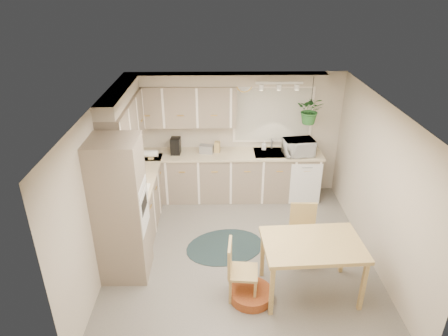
{
  "coord_description": "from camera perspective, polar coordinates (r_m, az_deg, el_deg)",
  "views": [
    {
      "loc": [
        -0.34,
        -5.06,
        3.97
      ],
      "look_at": [
        -0.24,
        0.55,
        1.24
      ],
      "focal_mm": 32.0,
      "sensor_mm": 36.0,
      "label": 1
    }
  ],
  "objects": [
    {
      "name": "soffit_back",
      "position": [
        7.2,
        0.15,
        12.58
      ],
      "size": [
        3.6,
        0.3,
        0.2
      ],
      "primitive_type": "cube",
      "color": "#C0B39E",
      "rests_on": "wall_back"
    },
    {
      "name": "base_cab_left",
      "position": [
        7.03,
        -12.05,
        -4.7
      ],
      "size": [
        0.6,
        1.85,
        0.9
      ],
      "primitive_type": "cube",
      "color": "gray",
      "rests_on": "floor"
    },
    {
      "name": "chair_back",
      "position": [
        6.18,
        11.34,
        -9.37
      ],
      "size": [
        0.43,
        0.43,
        0.89
      ],
      "primitive_type": "cube",
      "rotation": [
        0.0,
        0.0,
        3.12
      ],
      "color": "tan",
      "rests_on": "floor"
    },
    {
      "name": "dishwasher_front",
      "position": [
        7.62,
        11.56,
        -2.31
      ],
      "size": [
        0.58,
        0.02,
        0.83
      ],
      "primitive_type": "cube",
      "color": "white",
      "rests_on": "base_cab_back"
    },
    {
      "name": "soap_bottle",
      "position": [
        7.67,
        5.7,
        2.91
      ],
      "size": [
        0.09,
        0.18,
        0.08
      ],
      "primitive_type": "imported",
      "rotation": [
        0.0,
        0.0,
        -0.08
      ],
      "color": "white",
      "rests_on": "counter_back"
    },
    {
      "name": "counter_back",
      "position": [
        7.5,
        0.17,
        1.97
      ],
      "size": [
        3.64,
        0.64,
        0.04
      ],
      "primitive_type": "cube",
      "color": "#C6B690",
      "rests_on": "base_cab_back"
    },
    {
      "name": "wall_left",
      "position": [
        6.0,
        -16.95,
        -2.75
      ],
      "size": [
        0.04,
        4.2,
        2.4
      ],
      "primitive_type": "cube",
      "color": "#C0B39E",
      "rests_on": "floor"
    },
    {
      "name": "upper_cab_back",
      "position": [
        7.33,
        -6.18,
        8.82
      ],
      "size": [
        2.0,
        0.35,
        0.75
      ],
      "primitive_type": "cube",
      "color": "gray",
      "rests_on": "wall_back"
    },
    {
      "name": "floor",
      "position": [
        6.44,
        2.3,
        -12.12
      ],
      "size": [
        4.2,
        4.2,
        0.0
      ],
      "primitive_type": "plane",
      "color": "slate",
      "rests_on": "ground"
    },
    {
      "name": "toaster",
      "position": [
        7.49,
        -2.52,
        2.73
      ],
      "size": [
        0.28,
        0.2,
        0.15
      ],
      "primitive_type": "cube",
      "rotation": [
        0.0,
        0.0,
        -0.22
      ],
      "color": "#9C9EA3",
      "rests_on": "counter_back"
    },
    {
      "name": "ceiling",
      "position": [
        5.3,
        2.76,
        8.74
      ],
      "size": [
        4.2,
        4.2,
        0.0
      ],
      "primitive_type": "plane",
      "color": "white",
      "rests_on": "wall_back"
    },
    {
      "name": "cooktop",
      "position": [
        6.29,
        -13.17,
        -3.49
      ],
      "size": [
        0.52,
        0.58,
        0.02
      ],
      "primitive_type": "cube",
      "color": "white",
      "rests_on": "counter_left"
    },
    {
      "name": "upper_cab_left",
      "position": [
        6.59,
        -14.03,
        6.21
      ],
      "size": [
        0.35,
        2.0,
        0.75
      ],
      "primitive_type": "cube",
      "color": "gray",
      "rests_on": "wall_left"
    },
    {
      "name": "wall_right",
      "position": [
        6.22,
        21.24,
        -2.37
      ],
      "size": [
        0.04,
        4.2,
        2.4
      ],
      "primitive_type": "cube",
      "color": "#C0B39E",
      "rests_on": "floor"
    },
    {
      "name": "range_hood",
      "position": [
        6.09,
        -13.79,
        0.24
      ],
      "size": [
        0.4,
        0.6,
        0.14
      ],
      "primitive_type": "cube",
      "color": "white",
      "rests_on": "upper_cab_left"
    },
    {
      "name": "track_light_bar",
      "position": [
        6.89,
        7.9,
        11.97
      ],
      "size": [
        0.8,
        0.04,
        0.04
      ],
      "primitive_type": "cube",
      "color": "white",
      "rests_on": "ceiling"
    },
    {
      "name": "wall_clock",
      "position": [
        7.36,
        2.92,
        11.88
      ],
      "size": [
        0.3,
        0.03,
        0.3
      ],
      "primitive_type": "cylinder",
      "rotation": [
        1.57,
        0.0,
        0.0
      ],
      "color": "gold",
      "rests_on": "wall_back"
    },
    {
      "name": "knife_block",
      "position": [
        7.5,
        -0.96,
        3.03
      ],
      "size": [
        0.11,
        0.11,
        0.21
      ],
      "primitive_type": "cube",
      "rotation": [
        0.0,
        0.0,
        -0.21
      ],
      "color": "tan",
      "rests_on": "counter_back"
    },
    {
      "name": "chair_left",
      "position": [
        5.47,
        2.78,
        -14.42
      ],
      "size": [
        0.44,
        0.44,
        0.85
      ],
      "primitive_type": "cube",
      "rotation": [
        0.0,
        0.0,
        -1.66
      ],
      "color": "tan",
      "rests_on": "floor"
    },
    {
      "name": "window_blinds",
      "position": [
        7.58,
        7.01,
        7.57
      ],
      "size": [
        1.4,
        0.02,
        1.0
      ],
      "primitive_type": "cube",
      "color": "silver",
      "rests_on": "wall_back"
    },
    {
      "name": "wall_back",
      "position": [
        7.68,
        1.62,
        4.83
      ],
      "size": [
        4.0,
        0.04,
        2.4
      ],
      "primitive_type": "cube",
      "color": "#C0B39E",
      "rests_on": "floor"
    },
    {
      "name": "sink",
      "position": [
        7.58,
        6.98,
        1.9
      ],
      "size": [
        0.7,
        0.48,
        0.1
      ],
      "primitive_type": "cube",
      "color": "#9C9EA3",
      "rests_on": "counter_back"
    },
    {
      "name": "soffit_left",
      "position": [
        6.46,
        -14.71,
        10.17
      ],
      "size": [
        0.3,
        2.0,
        0.2
      ],
      "primitive_type": "cube",
      "color": "#C0B39E",
      "rests_on": "wall_left"
    },
    {
      "name": "microwave",
      "position": [
        7.48,
        10.61,
        3.17
      ],
      "size": [
        0.59,
        0.38,
        0.37
      ],
      "primitive_type": "imported",
      "rotation": [
        0.0,
        0.0,
        0.15
      ],
      "color": "white",
      "rests_on": "counter_back"
    },
    {
      "name": "dining_table",
      "position": [
        5.66,
        12.21,
        -13.75
      ],
      "size": [
        1.34,
        0.93,
        0.82
      ],
      "primitive_type": "cube",
      "rotation": [
        0.0,
        0.0,
        0.05
      ],
      "color": "tan",
      "rests_on": "floor"
    },
    {
      "name": "hanging_plant",
      "position": [
        7.3,
        12.23,
        7.67
      ],
      "size": [
        0.59,
        0.62,
        0.39
      ],
      "primitive_type": "imported",
      "rotation": [
        0.0,
        0.0,
        -0.31
      ],
      "color": "#276228",
      "rests_on": "ceiling"
    },
    {
      "name": "base_cab_back",
      "position": [
        7.71,
        0.16,
        -1.19
      ],
      "size": [
        3.6,
        0.6,
        0.9
      ],
      "primitive_type": "cube",
      "color": "gray",
      "rests_on": "floor"
    },
    {
      "name": "wall_front",
      "position": [
        4.06,
        4.27,
        -17.06
      ],
      "size": [
        4.0,
        0.04,
        2.4
      ],
      "primitive_type": "cube",
      "color": "#C0B39E",
      "rests_on": "floor"
    },
    {
      "name": "coffee_maker",
      "position": [
        7.48,
        -6.92,
        3.16
      ],
      "size": [
        0.19,
        0.22,
        0.31
      ],
      "primitive_type": "cube",
      "rotation": [
        0.0,
        0.0,
        -0.08
      ],
      "color": "black",
      "rests_on": "counter_back"
    },
    {
      "name": "pet_bed",
      "position": [
        5.67,
        3.87,
        -17.56
      ],
      "size": [
        0.69,
        0.69,
        0.13
      ],
      "primitive_type": "cylinder",
      "rotation": [
        0.0,
        0.0,
        -0.21
      ],
      "color": "#9E591F",
      "rests_on": "floor"
    },
    {
      "name": "counter_left",
      "position": [
        6.8,
        -12.33,
        -1.3
      ],
      "size": [
        0.64,
        1.89,
        0.04
      ],
      "primitive_type": "cube",
      "color": "#C6B690",
      "rests_on": "base_cab_left"
    },
    {
      "name": "braided_rug",
      "position": [
        6.56,
        0.14,
        -11.17
      ],
      "size": [
        1.48,
        1.27,
        0.01
      ],
      "primitive_type": "ellipsoid",
      "rotation": [
        0.0,
        0.0,
        0.29
      ],
      "color": "black",
      "rests_on": "floor"
    },
    {
      "name": "wall_oven_face",
      "position": [
        5.61,
        -11.32,
        -5.96
      ],
      "size": [
        0.02,
        0.56,
        0.58
      ],
      "primitive_type": "cube",
      "color": "white",
      "rests_on": "oven_stack"
    },
    {
      "name": "oven_stack",
      "position": [
        5.68,
        -14.52,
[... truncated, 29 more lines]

